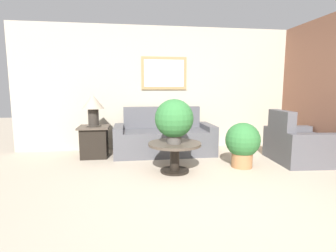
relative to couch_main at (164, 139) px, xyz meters
The scene contains 10 objects.
ground_plane 2.48m from the couch_main, 80.54° to the right, with size 20.00×20.00×0.00m, color tan.
wall_back 1.20m from the couch_main, 53.25° to the left, with size 6.86×0.09×2.60m.
wall_right 3.18m from the couch_main, 18.57° to the right, with size 0.06×4.93×2.60m.
couch_main is the anchor object (origin of this frame).
armchair 2.48m from the couch_main, 22.68° to the right, with size 0.97×1.12×0.92m.
coffee_table 1.21m from the couch_main, 89.47° to the right, with size 0.83×0.83×0.47m.
side_table 1.35m from the couch_main, behind, with size 0.56×0.56×0.59m.
table_lamp 1.51m from the couch_main, behind, with size 0.41×0.41×0.59m.
potted_plant_on_table 1.35m from the couch_main, 90.22° to the right, with size 0.59×0.59×0.68m.
potted_plant_floor 1.62m from the couch_main, 44.06° to the right, with size 0.57×0.57×0.75m.
Camera 1 is at (-1.07, -2.71, 1.29)m, focal length 28.00 mm.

